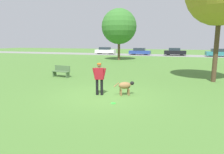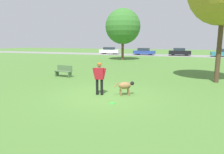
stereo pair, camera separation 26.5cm
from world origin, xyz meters
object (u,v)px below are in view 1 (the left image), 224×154
Objects in this scene: parked_car_black at (175,52)px; parked_car_teal at (219,53)px; tree_far_left at (119,26)px; park_bench at (61,71)px; person at (99,76)px; dog at (125,86)px; parked_car_blue at (140,51)px; parked_car_white at (105,51)px; frisbee at (113,103)px.

parked_car_teal is at bearing -4.49° from parked_car_black.
tree_far_left is 4.90× the size of park_bench.
park_bench is (-4.51, 3.86, -0.47)m from person.
parked_car_black is 7.36m from parked_car_teal.
dog is 0.23× the size of parked_car_blue.
parked_car_white is 1.01× the size of parked_car_blue.
person is 31.80m from parked_car_teal.
parked_car_blue is at bearing 97.95° from frisbee.
frisbee is at bearing -94.39° from parked_car_black.
dog is 19.46m from tree_far_left.
frisbee is 0.05× the size of parked_car_white.
tree_far_left is (-4.26, 18.53, 3.72)m from person.
parked_car_white is at bearing 110.23° from frisbee.
dog is 30.24m from parked_car_black.
person is at bearing 164.35° from dog.
dog is 0.13× the size of tree_far_left.
dog is 30.26m from parked_car_blue.
parked_car_blue is (7.31, -0.34, -0.05)m from parked_car_white.
parked_car_white is at bearing 179.22° from parked_car_black.
parked_car_black reaches higher than parked_car_blue.
tree_far_left is at bearing 97.60° from park_bench.
parked_car_blue reaches higher than park_bench.
parked_car_blue is (-4.38, 31.37, 0.65)m from frisbee.
parked_car_black is (2.20, 31.62, 0.69)m from frisbee.
dog is at bearing -79.48° from parked_car_blue.
person is at bearing -111.36° from parked_car_teal.
tree_far_left is at bearing 105.15° from frisbee.
person is 30.68m from parked_car_black.
parked_car_blue is at bearing 96.01° from park_bench.
person is 0.38× the size of parked_car_white.
parked_car_black is at bearing 74.37° from person.
person is 0.40× the size of parked_car_black.
park_bench reaches higher than dog.
parked_car_white is (-6.37, 12.06, -3.94)m from tree_far_left.
tree_far_left reaches higher than parked_car_blue.
frisbee is 0.05× the size of parked_car_blue.
frisbee is (-0.17, -1.45, -0.46)m from dog.
person is 0.22× the size of tree_far_left.
frisbee is at bearing -127.47° from dog.
tree_far_left is 14.20m from parked_car_white.
parked_car_teal reaches higher than dog.
parked_car_teal is at bearing 60.99° from person.
parked_car_blue is at bearing 85.43° from tree_far_left.
tree_far_left is (-5.32, 19.65, 4.64)m from frisbee.
dog is at bearing -94.26° from parked_car_black.
parked_car_black is 27.76m from park_bench.
park_bench is (-5.74, 3.53, -0.02)m from dog.
parked_car_blue is (-4.55, 29.92, 0.19)m from dog.
tree_far_left reaches higher than person.
parked_car_black is at bearing 4.07° from parked_car_blue.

